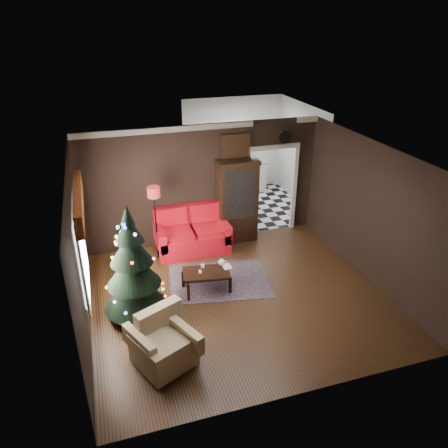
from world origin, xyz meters
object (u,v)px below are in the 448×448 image
object	(u,v)px
curio_cabinet	(237,203)
christmas_tree	(133,266)
coffee_table	(206,281)
armchair	(163,341)
kitchen_table	(242,200)
teapot	(222,262)
loveseat	(192,231)
wall_clock	(285,137)
floor_lamp	(156,224)

from	to	relation	value
curio_cabinet	christmas_tree	bearing A→B (deg)	-139.60
curio_cabinet	coffee_table	distance (m)	2.37
armchair	kitchen_table	distance (m)	5.90
curio_cabinet	teapot	world-z (taller)	curio_cabinet
curio_cabinet	coffee_table	xyz separation A→B (m)	(-1.27, -1.86, -0.74)
christmas_tree	coffee_table	distance (m)	1.68
loveseat	kitchen_table	xyz separation A→B (m)	(1.80, 1.65, -0.12)
wall_clock	coffee_table	bearing A→B (deg)	-140.38
floor_lamp	teapot	bearing A→B (deg)	-52.87
coffee_table	wall_clock	xyz separation A→B (m)	(2.47, 2.04, 2.17)
christmas_tree	wall_clock	distance (m)	4.77
loveseat	wall_clock	distance (m)	3.04
curio_cabinet	wall_clock	xyz separation A→B (m)	(1.20, 0.18, 1.43)
loveseat	christmas_tree	distance (m)	2.61
kitchen_table	coffee_table	bearing A→B (deg)	-120.22
christmas_tree	floor_lamp	bearing A→B (deg)	70.11
floor_lamp	coffee_table	size ratio (longest dim) A/B	1.92
teapot	wall_clock	xyz separation A→B (m)	(2.11, 1.89, 1.89)
coffee_table	armchair	bearing A→B (deg)	-123.42
floor_lamp	wall_clock	distance (m)	3.56
floor_lamp	armchair	xyz separation A→B (m)	(-0.46, -3.29, -0.37)
teapot	wall_clock	bearing A→B (deg)	41.92
loveseat	wall_clock	world-z (taller)	wall_clock
floor_lamp	christmas_tree	size ratio (longest dim) A/B	0.81
loveseat	teapot	size ratio (longest dim) A/B	11.05
coffee_table	floor_lamp	bearing A→B (deg)	114.19
floor_lamp	christmas_tree	distance (m)	2.08
wall_clock	kitchen_table	distance (m)	2.43
floor_lamp	loveseat	bearing A→B (deg)	7.14
teapot	kitchen_table	distance (m)	3.51
floor_lamp	christmas_tree	bearing A→B (deg)	-109.89
curio_cabinet	kitchen_table	size ratio (longest dim) A/B	2.53
armchair	teapot	world-z (taller)	armchair
floor_lamp	teapot	size ratio (longest dim) A/B	11.24
loveseat	teapot	distance (m)	1.51
curio_cabinet	coffee_table	world-z (taller)	curio_cabinet
kitchen_table	wall_clock	bearing A→B (deg)	-66.25
loveseat	kitchen_table	size ratio (longest dim) A/B	2.27
teapot	loveseat	bearing A→B (deg)	99.18
christmas_tree	teapot	xyz separation A→B (m)	(1.76, 0.56, -0.56)
coffee_table	kitchen_table	bearing A→B (deg)	59.78
curio_cabinet	coffee_table	size ratio (longest dim) A/B	2.11
teapot	kitchen_table	bearing A→B (deg)	63.63
christmas_tree	kitchen_table	world-z (taller)	christmas_tree
loveseat	wall_clock	xyz separation A→B (m)	(2.35, 0.40, 1.88)
floor_lamp	kitchen_table	xyz separation A→B (m)	(2.61, 1.75, -0.45)
wall_clock	floor_lamp	bearing A→B (deg)	-170.98
christmas_tree	armchair	world-z (taller)	christmas_tree
floor_lamp	teapot	world-z (taller)	floor_lamp
coffee_table	wall_clock	size ratio (longest dim) A/B	2.82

